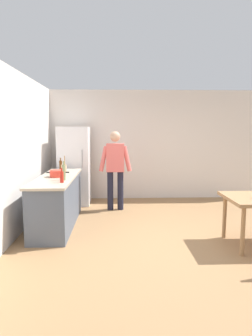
{
  "coord_description": "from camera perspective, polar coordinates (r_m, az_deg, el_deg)",
  "views": [
    {
      "loc": [
        -0.95,
        -4.59,
        1.74
      ],
      "look_at": [
        -0.74,
        1.3,
        0.98
      ],
      "focal_mm": 32.31,
      "sensor_mm": 36.0,
      "label": 1
    }
  ],
  "objects": [
    {
      "name": "ground_plane",
      "position": [
        5.0,
        9.27,
        -13.16
      ],
      "size": [
        14.0,
        14.0,
        0.0
      ],
      "primitive_type": "plane",
      "color": "#936D47"
    },
    {
      "name": "wall_back",
      "position": [
        7.66,
        5.08,
        4.36
      ],
      "size": [
        6.4,
        0.12,
        2.7
      ],
      "primitive_type": "cube",
      "color": "silver",
      "rests_on": "ground_plane"
    },
    {
      "name": "wall_left",
      "position": [
        5.08,
        -21.0,
        2.4
      ],
      "size": [
        0.12,
        5.6,
        2.7
      ],
      "primitive_type": "cube",
      "color": "silver",
      "rests_on": "ground_plane"
    },
    {
      "name": "kitchen_counter",
      "position": [
        5.64,
        -12.79,
        -6.08
      ],
      "size": [
        0.64,
        2.2,
        0.9
      ],
      "color": "#4C5666",
      "rests_on": "ground_plane"
    },
    {
      "name": "refrigerator",
      "position": [
        7.11,
        -9.72,
        0.41
      ],
      "size": [
        0.7,
        0.67,
        1.8
      ],
      "color": "white",
      "rests_on": "ground_plane"
    },
    {
      "name": "person",
      "position": [
        6.49,
        -2.04,
        0.55
      ],
      "size": [
        0.7,
        0.22,
        1.7
      ],
      "color": "#1E1E2D",
      "rests_on": "ground_plane"
    },
    {
      "name": "cooking_pot",
      "position": [
        5.52,
        -12.74,
        -1.01
      ],
      "size": [
        0.4,
        0.28,
        0.12
      ],
      "color": "red",
      "rests_on": "kitchen_counter"
    },
    {
      "name": "utensil_jar",
      "position": [
        6.16,
        -11.63,
        0.04
      ],
      "size": [
        0.11,
        0.11,
        0.32
      ],
      "color": "tan",
      "rests_on": "kitchen_counter"
    },
    {
      "name": "bottle_vinegar_tall",
      "position": [
        5.11,
        -11.65,
        -0.79
      ],
      "size": [
        0.06,
        0.06,
        0.32
      ],
      "color": "gray",
      "rests_on": "kitchen_counter"
    },
    {
      "name": "bottle_beer_brown",
      "position": [
        6.38,
        -12.22,
        0.52
      ],
      "size": [
        0.06,
        0.06,
        0.26
      ],
      "color": "#5B3314",
      "rests_on": "kitchen_counter"
    },
    {
      "name": "bottle_sauce_red",
      "position": [
        4.9,
        -12.03,
        -1.61
      ],
      "size": [
        0.06,
        0.06,
        0.24
      ],
      "color": "#B22319",
      "rests_on": "kitchen_counter"
    }
  ]
}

